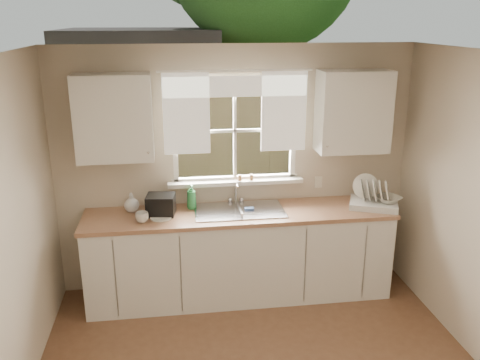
{
  "coord_description": "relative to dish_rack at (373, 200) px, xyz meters",
  "views": [
    {
      "loc": [
        -0.65,
        -2.92,
        2.73
      ],
      "look_at": [
        0.0,
        1.65,
        1.25
      ],
      "focal_mm": 38.0,
      "sensor_mm": 36.0,
      "label": 1
    }
  ],
  "objects": [
    {
      "name": "wall_outlet",
      "position": [
        -0.48,
        0.35,
        0.1
      ],
      "size": [
        0.08,
        0.01,
        0.12
      ],
      "primitive_type": "cube",
      "color": "beige",
      "rests_on": "room_walls"
    },
    {
      "name": "window",
      "position": [
        -1.36,
        0.36,
        0.5
      ],
      "size": [
        1.38,
        0.16,
        1.06
      ],
      "color": "white",
      "rests_on": "room_walls"
    },
    {
      "name": "soap_bottle_a",
      "position": [
        -1.82,
        0.2,
        0.05
      ],
      "size": [
        0.11,
        0.11,
        0.25
      ],
      "primitive_type": "imported",
      "rotation": [
        0.0,
        0.0,
        0.15
      ],
      "color": "#2A8240",
      "rests_on": "countertop"
    },
    {
      "name": "sill_jars",
      "position": [
        -1.26,
        0.3,
        0.2
      ],
      "size": [
        0.16,
        0.04,
        0.06
      ],
      "color": "brown",
      "rests_on": "window"
    },
    {
      "name": "soap_bottle_c",
      "position": [
        -2.4,
        0.21,
        0.02
      ],
      "size": [
        0.17,
        0.17,
        0.19
      ],
      "primitive_type": "imported",
      "rotation": [
        0.0,
        0.0,
        -0.18
      ],
      "color": "#EFDFC5",
      "rests_on": "countertop"
    },
    {
      "name": "black_appliance",
      "position": [
        -2.12,
        0.09,
        0.02
      ],
      "size": [
        0.29,
        0.26,
        0.2
      ],
      "primitive_type": "cube",
      "rotation": [
        0.0,
        0.0,
        -0.13
      ],
      "color": "black",
      "rests_on": "countertop"
    },
    {
      "name": "cup",
      "position": [
        -2.29,
        -0.09,
        -0.03
      ],
      "size": [
        0.15,
        0.15,
        0.1
      ],
      "primitive_type": "imported",
      "rotation": [
        0.0,
        0.0,
        0.2
      ],
      "color": "silver",
      "rests_on": "countertop"
    },
    {
      "name": "room_walls",
      "position": [
        -1.36,
        -1.7,
        0.25
      ],
      "size": [
        3.62,
        4.02,
        2.5
      ],
      "color": "beige",
      "rests_on": "ground"
    },
    {
      "name": "bowl",
      "position": [
        0.13,
        -0.05,
        0.02
      ],
      "size": [
        0.31,
        0.31,
        0.06
      ],
      "primitive_type": "imported",
      "rotation": [
        0.0,
        0.0,
        0.36
      ],
      "color": "silver",
      "rests_on": "dish_rack"
    },
    {
      "name": "saucer",
      "position": [
        -2.12,
        -0.02,
        -0.07
      ],
      "size": [
        0.2,
        0.2,
        0.01
      ],
      "primitive_type": "cylinder",
      "color": "white",
      "rests_on": "countertop"
    },
    {
      "name": "base_cabinets",
      "position": [
        -1.36,
        0.04,
        -0.55
      ],
      "size": [
        3.0,
        0.62,
        0.87
      ],
      "primitive_type": "cube",
      "color": "silver",
      "rests_on": "ground"
    },
    {
      "name": "ceiling",
      "position": [
        -1.36,
        -1.64,
        1.52
      ],
      "size": [
        3.6,
        4.0,
        0.02
      ],
      "primitive_type": "cube",
      "color": "silver",
      "rests_on": "room_walls"
    },
    {
      "name": "sink",
      "position": [
        -1.36,
        0.07,
        -0.15
      ],
      "size": [
        0.88,
        0.52,
        0.4
      ],
      "color": "#B7B7BC",
      "rests_on": "countertop"
    },
    {
      "name": "curtains",
      "position": [
        -1.36,
        0.31,
        0.95
      ],
      "size": [
        1.5,
        0.03,
        0.81
      ],
      "color": "white",
      "rests_on": "room_walls"
    },
    {
      "name": "dish_rack",
      "position": [
        0.0,
        0.0,
        0.0
      ],
      "size": [
        0.57,
        0.5,
        0.31
      ],
      "color": "silver",
      "rests_on": "countertop"
    },
    {
      "name": "upper_cabinet_left",
      "position": [
        -2.51,
        0.19,
        0.87
      ],
      "size": [
        0.7,
        0.33,
        0.8
      ],
      "primitive_type": "cube",
      "color": "silver",
      "rests_on": "room_walls"
    },
    {
      "name": "soap_bottle_b",
      "position": [
        -2.07,
        0.13,
        0.01
      ],
      "size": [
        0.09,
        0.09,
        0.18
      ],
      "primitive_type": "imported",
      "rotation": [
        0.0,
        0.0,
        -0.17
      ],
      "color": "#2D4FA9",
      "rests_on": "countertop"
    },
    {
      "name": "countertop",
      "position": [
        -1.36,
        0.04,
        -0.09
      ],
      "size": [
        3.04,
        0.65,
        0.04
      ],
      "primitive_type": "cube",
      "color": "#A07150",
      "rests_on": "base_cabinets"
    },
    {
      "name": "upper_cabinet_right",
      "position": [
        -0.21,
        0.19,
        0.87
      ],
      "size": [
        0.7,
        0.33,
        0.8
      ],
      "primitive_type": "cube",
      "color": "silver",
      "rests_on": "room_walls"
    }
  ]
}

